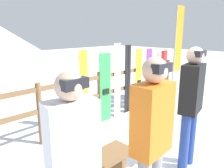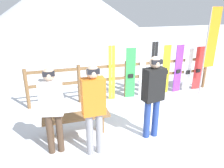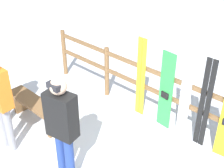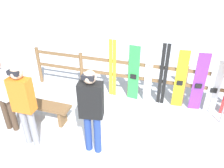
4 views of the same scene
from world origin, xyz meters
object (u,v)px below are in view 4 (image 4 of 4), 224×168
at_px(bench, 41,108).
at_px(ski_pair_yellow, 113,69).
at_px(person_black, 91,108).
at_px(snowboard_yellow, 180,80).
at_px(snowboard_green, 134,74).
at_px(person_orange, 23,102).
at_px(person_white, 2,91).
at_px(snowboard_purple, 199,83).
at_px(ski_pair_black, 163,75).
at_px(ski_pair_white, 149,72).
at_px(snowboard_white, 214,88).

relative_size(bench, ski_pair_yellow, 0.89).
distance_m(person_black, snowboard_yellow, 2.64).
bearing_deg(snowboard_green, person_orange, -124.67).
height_order(person_white, snowboard_purple, person_white).
height_order(person_black, ski_pair_yellow, person_black).
bearing_deg(snowboard_purple, bench, -155.61).
distance_m(snowboard_green, snowboard_yellow, 1.20).
bearing_deg(snowboard_green, ski_pair_yellow, 179.67).
xyz_separation_m(snowboard_green, snowboard_purple, (1.65, 0.00, 0.00)).
distance_m(snowboard_green, ski_pair_black, 0.77).
xyz_separation_m(person_orange, snowboard_green, (1.63, 2.36, -0.29)).
bearing_deg(person_black, ski_pair_white, 71.38).
bearing_deg(snowboard_green, snowboard_yellow, 0.00).
relative_size(bench, person_orange, 0.82).
xyz_separation_m(person_orange, snowboard_yellow, (2.83, 2.36, -0.28)).
bearing_deg(snowboard_yellow, ski_pair_white, 179.76).
bearing_deg(person_black, bench, 160.97).
relative_size(person_orange, ski_pair_yellow, 1.09).
xyz_separation_m(person_white, snowboard_yellow, (3.56, 2.10, -0.24)).
bearing_deg(person_white, snowboard_white, 25.61).
height_order(snowboard_purple, snowboard_white, snowboard_purple).
bearing_deg(person_black, snowboard_purple, 47.19).
distance_m(bench, ski_pair_black, 3.13).
bearing_deg(person_black, snowboard_green, 81.38).
xyz_separation_m(person_black, ski_pair_black, (1.09, 2.14, -0.22)).
bearing_deg(snowboard_green, person_white, -138.35).
height_order(ski_pair_yellow, snowboard_white, ski_pair_yellow).
bearing_deg(ski_pair_yellow, snowboard_purple, -0.09).
distance_m(snowboard_green, snowboard_purple, 1.65).
height_order(ski_pair_white, snowboard_yellow, ski_pair_white).
xyz_separation_m(ski_pair_black, snowboard_purple, (0.88, -0.00, -0.07)).
xyz_separation_m(ski_pair_white, snowboard_purple, (1.26, -0.00, -0.10)).
relative_size(bench, person_black, 0.81).
bearing_deg(ski_pair_white, person_black, -108.62).
height_order(ski_pair_white, snowboard_white, ski_pair_white).
bearing_deg(snowboard_yellow, snowboard_white, -0.01).
bearing_deg(snowboard_purple, person_black, -132.81).
relative_size(ski_pair_black, snowboard_white, 1.20).
distance_m(person_black, snowboard_purple, 2.92).
height_order(snowboard_yellow, snowboard_purple, snowboard_yellow).
bearing_deg(snowboard_purple, person_orange, -144.32).
bearing_deg(snowboard_white, ski_pair_white, 179.88).
xyz_separation_m(bench, snowboard_purple, (3.53, 1.60, 0.42)).
relative_size(person_white, ski_pair_white, 0.99).
bearing_deg(person_white, bench, 45.79).
height_order(snowboard_yellow, snowboard_white, snowboard_yellow).
distance_m(ski_pair_white, snowboard_yellow, 0.81).
distance_m(ski_pair_black, snowboard_yellow, 0.44).
height_order(person_orange, person_white, person_orange).
bearing_deg(person_orange, snowboard_yellow, 39.76).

